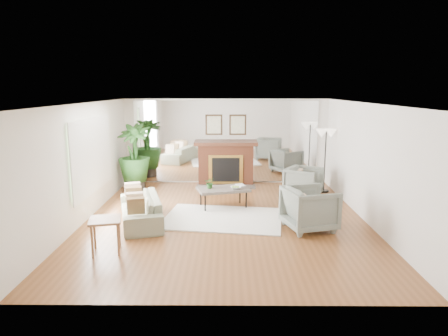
{
  "coord_description": "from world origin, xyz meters",
  "views": [
    {
      "loc": [
        0.03,
        -8.28,
        2.8
      ],
      "look_at": [
        -0.03,
        0.6,
        1.02
      ],
      "focal_mm": 32.0,
      "sensor_mm": 36.0,
      "label": 1
    }
  ],
  "objects_px": {
    "sofa": "(140,209)",
    "armchair_front": "(310,209)",
    "coffee_table": "(223,190)",
    "side_table": "(105,224)",
    "potted_ficus": "(134,155)",
    "armchair_back": "(304,182)",
    "floor_lamp": "(326,138)",
    "fireplace": "(226,162)"
  },
  "relations": [
    {
      "from": "armchair_back",
      "to": "fireplace",
      "type": "bearing_deg",
      "value": 87.03
    },
    {
      "from": "fireplace",
      "to": "sofa",
      "type": "height_order",
      "value": "fireplace"
    },
    {
      "from": "armchair_back",
      "to": "floor_lamp",
      "type": "height_order",
      "value": "floor_lamp"
    },
    {
      "from": "armchair_front",
      "to": "side_table",
      "type": "relative_size",
      "value": 1.5
    },
    {
      "from": "armchair_back",
      "to": "side_table",
      "type": "bearing_deg",
      "value": 162.41
    },
    {
      "from": "side_table",
      "to": "potted_ficus",
      "type": "bearing_deg",
      "value": 96.14
    },
    {
      "from": "fireplace",
      "to": "armchair_back",
      "type": "xyz_separation_m",
      "value": [
        2.04,
        -1.36,
        -0.27
      ]
    },
    {
      "from": "armchair_back",
      "to": "potted_ficus",
      "type": "distance_m",
      "value": 4.64
    },
    {
      "from": "armchair_back",
      "to": "side_table",
      "type": "xyz_separation_m",
      "value": [
        -4.1,
        -3.67,
        0.11
      ]
    },
    {
      "from": "armchair_front",
      "to": "side_table",
      "type": "distance_m",
      "value": 3.93
    },
    {
      "from": "armchair_front",
      "to": "potted_ficus",
      "type": "height_order",
      "value": "potted_ficus"
    },
    {
      "from": "coffee_table",
      "to": "fireplace",
      "type": "bearing_deg",
      "value": 88.69
    },
    {
      "from": "side_table",
      "to": "potted_ficus",
      "type": "xyz_separation_m",
      "value": [
        -0.46,
        4.29,
        0.49
      ]
    },
    {
      "from": "coffee_table",
      "to": "side_table",
      "type": "distance_m",
      "value": 3.34
    },
    {
      "from": "coffee_table",
      "to": "floor_lamp",
      "type": "height_order",
      "value": "floor_lamp"
    },
    {
      "from": "sofa",
      "to": "armchair_front",
      "type": "xyz_separation_m",
      "value": [
        3.5,
        -0.41,
        0.15
      ]
    },
    {
      "from": "fireplace",
      "to": "potted_ficus",
      "type": "xyz_separation_m",
      "value": [
        -2.52,
        -0.74,
        0.34
      ]
    },
    {
      "from": "armchair_front",
      "to": "coffee_table",
      "type": "bearing_deg",
      "value": 33.92
    },
    {
      "from": "coffee_table",
      "to": "armchair_front",
      "type": "xyz_separation_m",
      "value": [
        1.75,
        -1.5,
        -0.0
      ]
    },
    {
      "from": "armchair_back",
      "to": "potted_ficus",
      "type": "relative_size",
      "value": 0.46
    },
    {
      "from": "fireplace",
      "to": "potted_ficus",
      "type": "bearing_deg",
      "value": -163.72
    },
    {
      "from": "coffee_table",
      "to": "floor_lamp",
      "type": "xyz_separation_m",
      "value": [
        2.75,
        1.5,
        1.04
      ]
    },
    {
      "from": "sofa",
      "to": "potted_ficus",
      "type": "distance_m",
      "value": 2.89
    },
    {
      "from": "fireplace",
      "to": "potted_ficus",
      "type": "distance_m",
      "value": 2.64
    },
    {
      "from": "armchair_front",
      "to": "floor_lamp",
      "type": "xyz_separation_m",
      "value": [
        1.0,
        3.0,
        1.05
      ]
    },
    {
      "from": "sofa",
      "to": "armchair_front",
      "type": "relative_size",
      "value": 2.06
    },
    {
      "from": "armchair_back",
      "to": "potted_ficus",
      "type": "bearing_deg",
      "value": 112.84
    },
    {
      "from": "potted_ficus",
      "to": "armchair_front",
      "type": "bearing_deg",
      "value": -36.47
    },
    {
      "from": "coffee_table",
      "to": "side_table",
      "type": "bearing_deg",
      "value": -126.85
    },
    {
      "from": "fireplace",
      "to": "coffee_table",
      "type": "xyz_separation_m",
      "value": [
        -0.05,
        -2.35,
        -0.22
      ]
    },
    {
      "from": "sofa",
      "to": "armchair_back",
      "type": "xyz_separation_m",
      "value": [
        3.84,
        2.08,
        0.11
      ]
    },
    {
      "from": "potted_ficus",
      "to": "floor_lamp",
      "type": "relative_size",
      "value": 1.08
    },
    {
      "from": "fireplace",
      "to": "armchair_front",
      "type": "relative_size",
      "value": 2.15
    },
    {
      "from": "coffee_table",
      "to": "floor_lamp",
      "type": "bearing_deg",
      "value": 28.61
    },
    {
      "from": "sofa",
      "to": "armchair_front",
      "type": "height_order",
      "value": "armchair_front"
    },
    {
      "from": "armchair_back",
      "to": "floor_lamp",
      "type": "bearing_deg",
      "value": -21.82
    },
    {
      "from": "sofa",
      "to": "armchair_back",
      "type": "distance_m",
      "value": 4.37
    },
    {
      "from": "armchair_back",
      "to": "armchair_front",
      "type": "distance_m",
      "value": 2.52
    },
    {
      "from": "coffee_table",
      "to": "floor_lamp",
      "type": "relative_size",
      "value": 0.77
    },
    {
      "from": "armchair_back",
      "to": "potted_ficus",
      "type": "height_order",
      "value": "potted_ficus"
    },
    {
      "from": "coffee_table",
      "to": "armchair_front",
      "type": "distance_m",
      "value": 2.3
    },
    {
      "from": "fireplace",
      "to": "floor_lamp",
      "type": "relative_size",
      "value": 1.18
    }
  ]
}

